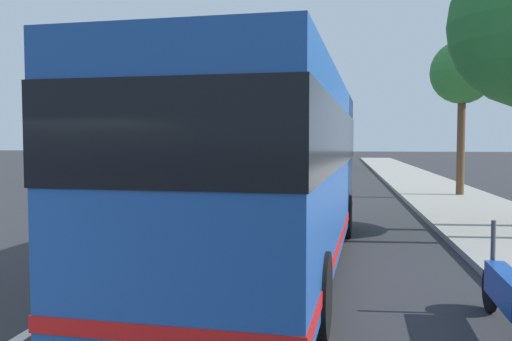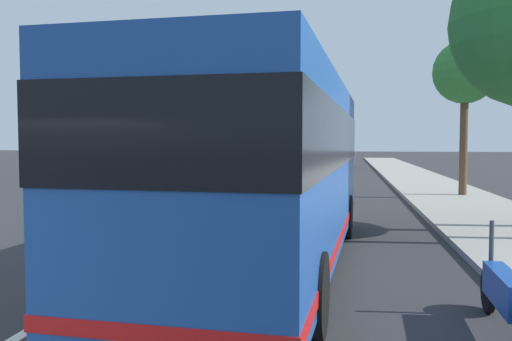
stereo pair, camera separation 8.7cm
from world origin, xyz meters
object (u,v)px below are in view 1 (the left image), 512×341
at_px(car_side_street, 228,169).
at_px(car_oncoming, 335,159).
at_px(coach_bus, 270,163).
at_px(roadside_tree_far_block, 462,74).
at_px(motorcycle_nearest_curb, 507,295).

xyz_separation_m(car_side_street, car_oncoming, (14.83, -5.62, 0.02)).
height_order(coach_bus, roadside_tree_far_block, roadside_tree_far_block).
height_order(car_side_street, roadside_tree_far_block, roadside_tree_far_block).
bearing_deg(motorcycle_nearest_curb, car_side_street, 22.32).
bearing_deg(car_oncoming, motorcycle_nearest_curb, -171.80).
height_order(motorcycle_nearest_curb, roadside_tree_far_block, roadside_tree_far_block).
bearing_deg(car_oncoming, coach_bus, -176.83).
xyz_separation_m(car_oncoming, roadside_tree_far_block, (-21.37, -5.14, 4.12)).
distance_m(car_side_street, car_oncoming, 15.86).
distance_m(car_side_street, roadside_tree_far_block, 13.25).
xyz_separation_m(car_side_street, roadside_tree_far_block, (-6.54, -10.76, 4.14)).
relative_size(coach_bus, car_oncoming, 2.24).
distance_m(car_oncoming, roadside_tree_far_block, 22.36).
xyz_separation_m(coach_bus, motorcycle_nearest_curb, (-2.84, -3.17, -1.41)).
distance_m(coach_bus, car_oncoming, 33.98).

